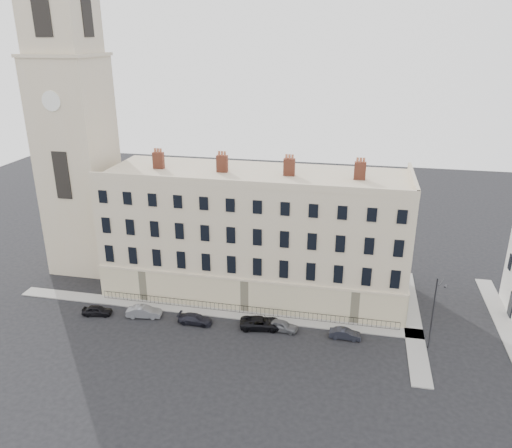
# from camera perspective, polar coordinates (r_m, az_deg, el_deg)

# --- Properties ---
(ground) EXTENTS (160.00, 160.00, 0.00)m
(ground) POSITION_cam_1_polar(r_m,az_deg,el_deg) (53.37, 3.70, -13.80)
(ground) COLOR black
(ground) RESTS_ON ground
(terrace) EXTENTS (36.22, 12.22, 17.00)m
(terrace) POSITION_cam_1_polar(r_m,az_deg,el_deg) (61.14, -0.06, -1.05)
(terrace) COLOR beige
(terrace) RESTS_ON ground
(church_tower) EXTENTS (8.00, 8.13, 44.00)m
(church_tower) POSITION_cam_1_polar(r_m,az_deg,el_deg) (68.69, -20.03, 9.86)
(church_tower) COLOR beige
(church_tower) RESTS_ON ground
(pavement_terrace) EXTENTS (48.00, 2.00, 0.12)m
(pavement_terrace) POSITION_cam_1_polar(r_m,az_deg,el_deg) (59.31, -5.33, -9.90)
(pavement_terrace) COLOR gray
(pavement_terrace) RESTS_ON ground
(pavement_east_return) EXTENTS (2.00, 24.00, 0.12)m
(pavement_east_return) POSITION_cam_1_polar(r_m,az_deg,el_deg) (60.23, 17.38, -10.36)
(pavement_east_return) COLOR gray
(pavement_east_return) RESTS_ON ground
(pavement_adjacent) EXTENTS (2.00, 20.00, 0.12)m
(pavement_adjacent) POSITION_cam_1_polar(r_m,az_deg,el_deg) (63.91, 26.29, -9.78)
(pavement_adjacent) COLOR gray
(pavement_adjacent) RESTS_ON ground
(railings) EXTENTS (35.00, 0.04, 0.96)m
(railings) POSITION_cam_1_polar(r_m,az_deg,el_deg) (58.47, -1.42, -9.74)
(railings) COLOR black
(railings) RESTS_ON ground
(car_a) EXTENTS (3.55, 1.89, 1.15)m
(car_a) POSITION_cam_1_polar(r_m,az_deg,el_deg) (61.04, -17.70, -9.39)
(car_a) COLOR black
(car_a) RESTS_ON ground
(car_b) EXTENTS (4.11, 1.97, 1.30)m
(car_b) POSITION_cam_1_polar(r_m,az_deg,el_deg) (59.23, -12.67, -9.76)
(car_b) COLOR slate
(car_b) RESTS_ON ground
(car_c) EXTENTS (3.88, 1.60, 1.12)m
(car_c) POSITION_cam_1_polar(r_m,az_deg,el_deg) (57.07, -6.97, -10.73)
(car_c) COLOR black
(car_c) RESTS_ON ground
(car_d) EXTENTS (4.92, 2.83, 1.29)m
(car_d) POSITION_cam_1_polar(r_m,az_deg,el_deg) (55.84, 0.58, -11.23)
(car_d) COLOR black
(car_d) RESTS_ON ground
(car_e) EXTENTS (3.68, 1.86, 1.20)m
(car_e) POSITION_cam_1_polar(r_m,az_deg,el_deg) (55.53, 2.97, -11.52)
(car_e) COLOR slate
(car_e) RESTS_ON ground
(car_f) EXTENTS (3.35, 1.19, 1.10)m
(car_f) POSITION_cam_1_polar(r_m,az_deg,el_deg) (55.02, 10.14, -12.26)
(car_f) COLOR black
(car_f) RESTS_ON ground
(streetlamp) EXTENTS (0.85, 1.62, 8.04)m
(streetlamp) POSITION_cam_1_polar(r_m,az_deg,el_deg) (53.63, 19.64, -9.31)
(streetlamp) COLOR #2A2B2F
(streetlamp) RESTS_ON ground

